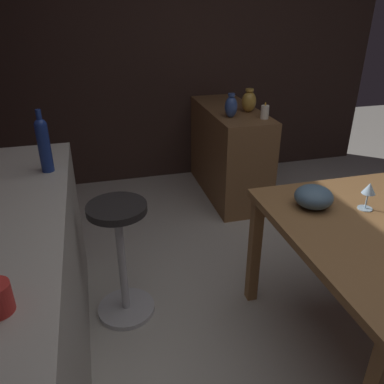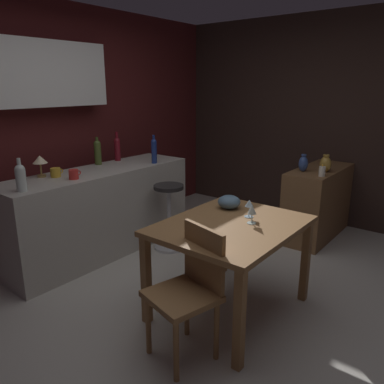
{
  "view_description": "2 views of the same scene",
  "coord_description": "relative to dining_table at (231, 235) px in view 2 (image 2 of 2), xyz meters",
  "views": [
    {
      "loc": [
        -1.24,
        1.0,
        1.68
      ],
      "look_at": [
        0.52,
        0.54,
        0.78
      ],
      "focal_mm": 36.35,
      "sensor_mm": 36.0,
      "label": 1
    },
    {
      "loc": [
        -2.3,
        -1.67,
        1.75
      ],
      "look_at": [
        0.4,
        0.47,
        0.77
      ],
      "focal_mm": 35.4,
      "sensor_mm": 36.0,
      "label": 2
    }
  ],
  "objects": [
    {
      "name": "bar_stool",
      "position": [
        0.6,
        1.17,
        -0.26
      ],
      "size": [
        0.34,
        0.34,
        0.72
      ],
      "color": "#262323",
      "rests_on": "ground_plane"
    },
    {
      "name": "pillar_candle_tall",
      "position": [
        1.59,
        -0.1,
        0.23
      ],
      "size": [
        0.07,
        0.07,
        0.13
      ],
      "color": "white",
      "rests_on": "sideboard_cabinet"
    },
    {
      "name": "counter_lamp",
      "position": [
        -0.43,
        1.87,
        0.41
      ],
      "size": [
        0.14,
        0.14,
        0.21
      ],
      "color": "#A58447",
      "rests_on": "kitchen_counter"
    },
    {
      "name": "wine_bottle_clear",
      "position": [
        -0.8,
        1.53,
        0.38
      ],
      "size": [
        0.08,
        0.08,
        0.28
      ],
      "color": "silver",
      "rests_on": "kitchen_counter"
    },
    {
      "name": "fruit_bowl",
      "position": [
        0.3,
        0.21,
        0.15
      ],
      "size": [
        0.19,
        0.19,
        0.11
      ],
      "primitive_type": "ellipsoid",
      "color": "slate",
      "rests_on": "dining_table"
    },
    {
      "name": "vase_ceramic_blue",
      "position": [
        1.69,
        0.15,
        0.26
      ],
      "size": [
        0.1,
        0.1,
        0.19
      ],
      "color": "#334C8C",
      "rests_on": "sideboard_cabinet"
    },
    {
      "name": "vase_brass",
      "position": [
        1.81,
        -0.05,
        0.26
      ],
      "size": [
        0.12,
        0.12,
        0.19
      ],
      "color": "#B78C38",
      "rests_on": "sideboard_cabinet"
    },
    {
      "name": "cup_mustard",
      "position": [
        -0.34,
        1.76,
        0.3
      ],
      "size": [
        0.13,
        0.09,
        0.09
      ],
      "color": "gold",
      "rests_on": "kitchen_counter"
    },
    {
      "name": "wall_side_right",
      "position": [
        2.57,
        0.54,
        0.65
      ],
      "size": [
        0.1,
        4.4,
        2.6
      ],
      "primitive_type": "cube",
      "color": "#33231E",
      "rests_on": "ground_plane"
    },
    {
      "name": "ground_plane",
      "position": [
        0.02,
        0.24,
        -0.65
      ],
      "size": [
        9.0,
        9.0,
        0.0
      ],
      "primitive_type": "plane",
      "color": "#B7B2A8"
    },
    {
      "name": "sideboard_cabinet",
      "position": [
        1.96,
        0.05,
        -0.24
      ],
      "size": [
        1.1,
        0.44,
        0.82
      ],
      "primitive_type": "cube",
      "color": "brown",
      "rests_on": "ground_plane"
    },
    {
      "name": "wine_glass_right",
      "position": [
        0.09,
        -0.12,
        0.2
      ],
      "size": [
        0.07,
        0.07,
        0.15
      ],
      "color": "silver",
      "rests_on": "dining_table"
    },
    {
      "name": "wine_bottle_olive",
      "position": [
        0.28,
        1.92,
        0.4
      ],
      "size": [
        0.08,
        0.08,
        0.3
      ],
      "color": "#475623",
      "rests_on": "kitchen_counter"
    },
    {
      "name": "wall_kitchen_back",
      "position": [
        -0.04,
        2.32,
        0.77
      ],
      "size": [
        5.2,
        0.33,
        2.6
      ],
      "color": "#4C1919",
      "rests_on": "ground_plane"
    },
    {
      "name": "cup_red",
      "position": [
        -0.28,
        1.55,
        0.3
      ],
      "size": [
        0.12,
        0.09,
        0.09
      ],
      "color": "red",
      "rests_on": "kitchen_counter"
    },
    {
      "name": "dining_table",
      "position": [
        0.0,
        0.0,
        0.0
      ],
      "size": [
        1.13,
        0.91,
        0.74
      ],
      "color": "olive",
      "rests_on": "ground_plane"
    },
    {
      "name": "wine_bottle_cobalt",
      "position": [
        0.72,
        1.48,
        0.4
      ],
      "size": [
        0.06,
        0.06,
        0.32
      ],
      "color": "navy",
      "rests_on": "kitchen_counter"
    },
    {
      "name": "chair_near_window",
      "position": [
        -0.58,
        -0.07,
        -0.16
      ],
      "size": [
        0.49,
        0.49,
        0.88
      ],
      "color": "olive",
      "rests_on": "ground_plane"
    },
    {
      "name": "wine_glass_left",
      "position": [
        0.21,
        -0.03,
        0.2
      ],
      "size": [
        0.07,
        0.07,
        0.14
      ],
      "color": "silver",
      "rests_on": "dining_table"
    },
    {
      "name": "wine_bottle_ruby",
      "position": [
        0.57,
        1.92,
        0.4
      ],
      "size": [
        0.07,
        0.07,
        0.33
      ],
      "color": "maroon",
      "rests_on": "kitchen_counter"
    },
    {
      "name": "kitchen_counter",
      "position": [
        0.1,
        1.69,
        -0.2
      ],
      "size": [
        2.1,
        0.6,
        0.9
      ],
      "primitive_type": "cube",
      "color": "#B2ADA3",
      "rests_on": "ground_plane"
    }
  ]
}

